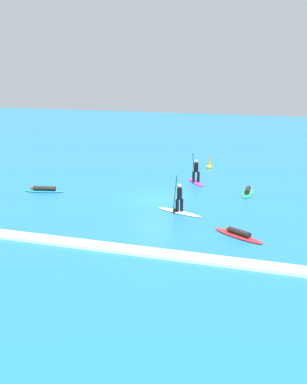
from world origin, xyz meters
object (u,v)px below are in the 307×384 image
(surfer_on_purple_board, at_px, (196,176))
(marker_buoy, at_px, (209,166))
(surfer_on_green_board, at_px, (248,192))
(surfer_on_blue_board, at_px, (44,190))
(surfer_on_white_board, at_px, (179,205))
(surfer_on_red_board, at_px, (238,234))

(surfer_on_purple_board, xyz_separation_m, marker_buoy, (-0.17, 5.56, -0.33))
(surfer_on_green_board, bearing_deg, surfer_on_purple_board, 62.11)
(surfer_on_blue_board, distance_m, surfer_on_green_board, 14.28)
(surfer_on_green_board, height_order, surfer_on_white_board, surfer_on_white_board)
(surfer_on_blue_board, distance_m, marker_buoy, 14.96)
(surfer_on_green_board, xyz_separation_m, surfer_on_white_board, (-3.27, -5.95, 0.33))
(surfer_on_purple_board, bearing_deg, surfer_on_red_board, -9.61)
(surfer_on_blue_board, bearing_deg, surfer_on_green_board, -175.69)
(surfer_on_green_board, distance_m, marker_buoy, 8.76)
(surfer_on_red_board, xyz_separation_m, marker_buoy, (-5.17, 16.69, 0.06))
(surfer_on_purple_board, height_order, surfer_on_white_board, surfer_on_white_board)
(surfer_on_green_board, relative_size, marker_buoy, 2.73)
(surfer_on_white_board, bearing_deg, surfer_on_green_board, -97.80)
(surfer_on_purple_board, distance_m, marker_buoy, 5.57)
(surfer_on_red_board, height_order, surfer_on_white_board, surfer_on_white_board)
(surfer_on_blue_board, height_order, surfer_on_green_board, surfer_on_blue_board)
(surfer_on_red_board, xyz_separation_m, surfer_on_white_board, (-4.07, 3.15, 0.34))
(surfer_on_blue_board, relative_size, marker_buoy, 2.67)
(surfer_on_purple_board, relative_size, surfer_on_white_board, 0.87)
(surfer_on_blue_board, height_order, marker_buoy, marker_buoy)
(surfer_on_blue_board, relative_size, surfer_on_red_board, 0.93)
(surfer_on_red_board, relative_size, marker_buoy, 2.86)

